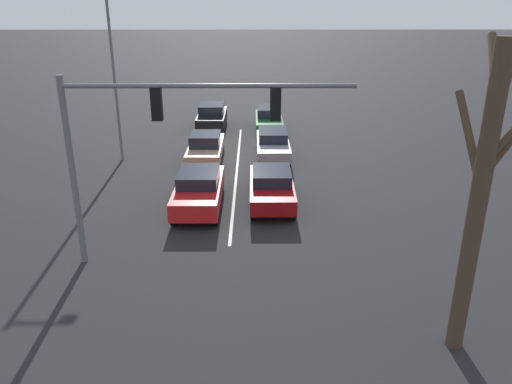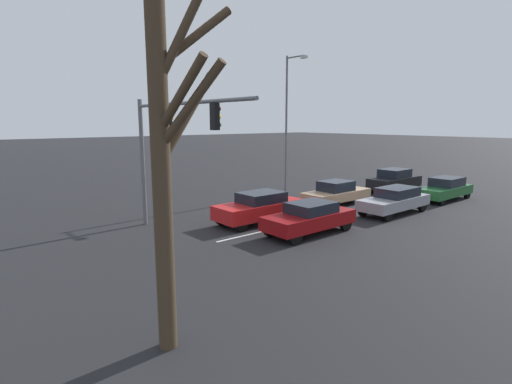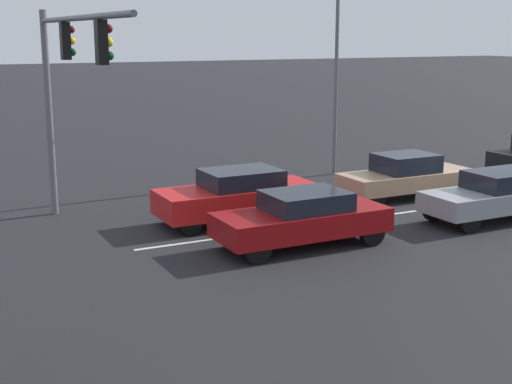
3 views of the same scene
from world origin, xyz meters
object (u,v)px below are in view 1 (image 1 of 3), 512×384
object	(u,v)px
car_darkgreen_leftlane_third	(269,119)
traffic_signal_gantry	(154,129)
car_red_midlane_front	(199,189)
car_black_midlane_third	(212,117)
car_tan_midlane_second	(206,147)
car_gray_leftlane_second	(273,143)
car_maroon_leftlane_front	(272,186)
street_lamp_right_shoulder	(116,59)
bare_tree_near	(482,186)

from	to	relation	value
car_darkgreen_leftlane_third	traffic_signal_gantry	size ratio (longest dim) A/B	0.54
car_red_midlane_front	car_black_midlane_third	xyz separation A→B (m)	(0.49, -13.21, 0.06)
car_tan_midlane_second	car_gray_leftlane_second	bearing A→B (deg)	-170.78
car_black_midlane_third	car_darkgreen_leftlane_third	size ratio (longest dim) A/B	0.95
car_maroon_leftlane_front	car_black_midlane_third	xyz separation A→B (m)	(3.51, -12.84, 0.09)
car_darkgreen_leftlane_third	street_lamp_right_shoulder	xyz separation A→B (m)	(7.90, 6.55, 4.52)
car_tan_midlane_second	street_lamp_right_shoulder	size ratio (longest dim) A/B	0.50
car_darkgreen_leftlane_third	traffic_signal_gantry	bearing A→B (deg)	77.21
car_gray_leftlane_second	car_black_midlane_third	size ratio (longest dim) A/B	1.06
car_darkgreen_leftlane_third	street_lamp_right_shoulder	distance (m)	11.21
bare_tree_near	car_darkgreen_leftlane_third	bearing A→B (deg)	-79.38
car_maroon_leftlane_front	car_darkgreen_leftlane_third	world-z (taller)	car_darkgreen_leftlane_third
car_black_midlane_third	car_tan_midlane_second	bearing A→B (deg)	91.60
car_red_midlane_front	car_maroon_leftlane_front	xyz separation A→B (m)	(-3.02, -0.38, -0.03)
car_black_midlane_third	bare_tree_near	size ratio (longest dim) A/B	0.57
car_gray_leftlane_second	bare_tree_near	bearing A→B (deg)	104.36
car_tan_midlane_second	car_red_midlane_front	bearing A→B (deg)	92.66
street_lamp_right_shoulder	car_maroon_leftlane_front	bearing A→B (deg)	141.59
car_tan_midlane_second	car_maroon_leftlane_front	bearing A→B (deg)	118.89
car_darkgreen_leftlane_third	car_tan_midlane_second	bearing A→B (deg)	61.66
car_red_midlane_front	street_lamp_right_shoulder	distance (m)	9.11
car_red_midlane_front	car_maroon_leftlane_front	distance (m)	3.04
street_lamp_right_shoulder	bare_tree_near	bearing A→B (deg)	128.09
car_gray_leftlane_second	car_black_midlane_third	world-z (taller)	car_black_midlane_third
car_gray_leftlane_second	car_red_midlane_front	bearing A→B (deg)	64.61
street_lamp_right_shoulder	car_tan_midlane_second	bearing A→B (deg)	179.28
car_black_midlane_third	car_darkgreen_leftlane_third	distance (m)	3.76
car_maroon_leftlane_front	car_tan_midlane_second	bearing A→B (deg)	-61.11
car_darkgreen_leftlane_third	bare_tree_near	bearing A→B (deg)	100.62
car_gray_leftlane_second	car_tan_midlane_second	world-z (taller)	car_tan_midlane_second
traffic_signal_gantry	car_tan_midlane_second	bearing A→B (deg)	-92.26
car_tan_midlane_second	car_darkgreen_leftlane_third	distance (m)	7.51
car_maroon_leftlane_front	car_gray_leftlane_second	size ratio (longest dim) A/B	0.95
car_black_midlane_third	car_darkgreen_leftlane_third	world-z (taller)	car_black_midlane_third
car_tan_midlane_second	car_darkgreen_leftlane_third	xyz separation A→B (m)	(-3.56, -6.61, 0.01)
car_tan_midlane_second	car_black_midlane_third	world-z (taller)	car_black_midlane_third
street_lamp_right_shoulder	bare_tree_near	world-z (taller)	street_lamp_right_shoulder
car_gray_leftlane_second	bare_tree_near	xyz separation A→B (m)	(-4.05, 15.83, 3.44)
car_gray_leftlane_second	traffic_signal_gantry	xyz separation A→B (m)	(4.04, 11.59, 3.70)
car_maroon_leftlane_front	street_lamp_right_shoulder	bearing A→B (deg)	-38.41
car_red_midlane_front	car_darkgreen_leftlane_third	world-z (taller)	car_red_midlane_front
car_red_midlane_front	street_lamp_right_shoulder	xyz separation A→B (m)	(4.63, -6.44, 4.48)
traffic_signal_gantry	bare_tree_near	size ratio (longest dim) A/B	1.10
car_red_midlane_front	car_darkgreen_leftlane_third	size ratio (longest dim) A/B	1.00
traffic_signal_gantry	car_black_midlane_third	bearing A→B (deg)	-90.79
car_maroon_leftlane_front	car_darkgreen_leftlane_third	bearing A→B (deg)	-91.12
car_darkgreen_leftlane_third	bare_tree_near	world-z (taller)	bare_tree_near
street_lamp_right_shoulder	car_red_midlane_front	bearing A→B (deg)	125.71
car_black_midlane_third	bare_tree_near	xyz separation A→B (m)	(-7.85, 22.07, 3.36)
car_darkgreen_leftlane_third	traffic_signal_gantry	xyz separation A→B (m)	(4.00, 17.61, 3.72)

